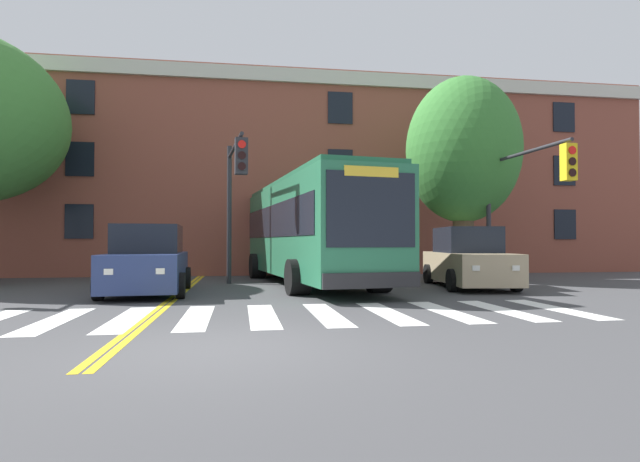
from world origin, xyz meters
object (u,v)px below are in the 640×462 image
Objects in this scene: car_navy_near_lane at (148,263)px; car_white_behind_bus at (292,249)px; traffic_light_near_corner at (521,188)px; traffic_light_overhead at (234,184)px; car_tan_far_lane at (468,260)px; city_bus at (304,229)px; street_tree_curbside_large at (463,151)px.

car_white_behind_bus is at bearing 67.84° from car_navy_near_lane.
car_white_behind_bus is 1.15× the size of traffic_light_near_corner.
traffic_light_overhead is (-8.85, 1.42, 0.13)m from traffic_light_near_corner.
car_white_behind_bus reaches higher than car_tan_far_lane.
traffic_light_overhead is at bearing -104.41° from car_white_behind_bus.
car_navy_near_lane is (-4.71, -2.92, -1.01)m from city_bus.
car_navy_near_lane is at bearing -112.16° from car_white_behind_bus.
traffic_light_near_corner is 3.58m from street_tree_curbside_large.
city_bus is 6.67m from street_tree_curbside_large.
city_bus is at bearing 154.91° from car_tan_far_lane.
city_bus is at bearing 155.82° from traffic_light_near_corner.
city_bus is 2.74× the size of car_navy_near_lane.
city_bus is at bearing 31.81° from traffic_light_overhead.
car_navy_near_lane is 0.96× the size of traffic_light_overhead.
city_bus reaches higher than car_white_behind_bus.
car_navy_near_lane is at bearing -163.62° from street_tree_curbside_large.
street_tree_curbside_large is at bearing 11.53° from traffic_light_overhead.
car_tan_far_lane is at bearing 3.58° from car_navy_near_lane.
traffic_light_near_corner is at bearing -24.18° from city_bus.
car_navy_near_lane is 11.82m from street_tree_curbside_large.
car_tan_far_lane is at bearing -6.45° from traffic_light_overhead.
car_navy_near_lane is 1.01× the size of traffic_light_near_corner.
street_tree_curbside_large reaches higher than car_tan_far_lane.
car_tan_far_lane is at bearing -112.20° from street_tree_curbside_large.
traffic_light_overhead reaches higher than car_navy_near_lane.
car_navy_near_lane reaches higher than car_tan_far_lane.
city_bus reaches higher than car_tan_far_lane.
car_tan_far_lane is 2.79m from traffic_light_near_corner.
car_tan_far_lane is at bearing 158.87° from traffic_light_near_corner.
street_tree_curbside_large is (5.98, 0.22, 2.94)m from city_bus.
street_tree_curbside_large is at bearing 2.14° from city_bus.
city_bus is 2.53× the size of car_tan_far_lane.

